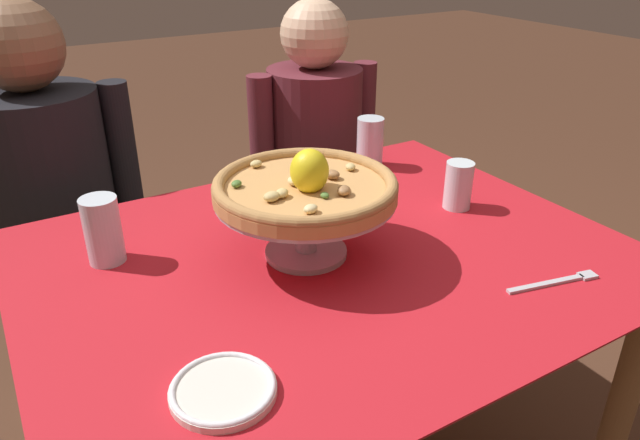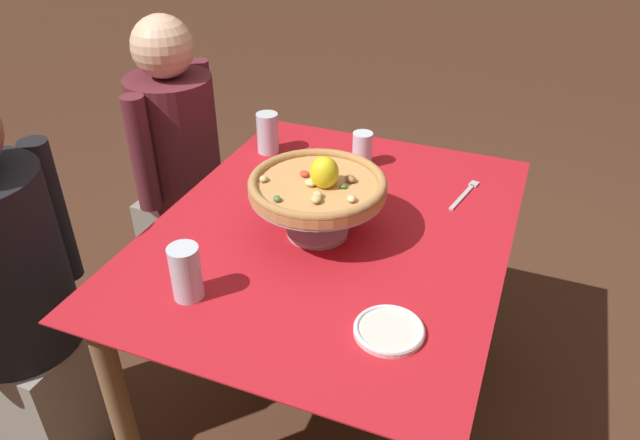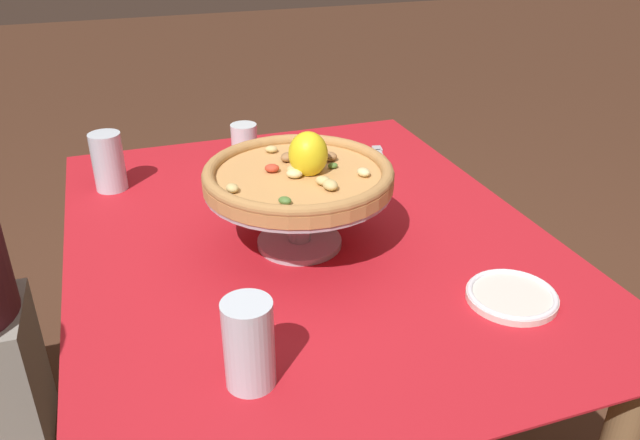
# 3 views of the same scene
# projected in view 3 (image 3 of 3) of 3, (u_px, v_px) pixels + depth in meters

# --- Properties ---
(dining_table) EXTENTS (1.18, 0.93, 0.75)m
(dining_table) POSITION_uv_depth(u_px,v_px,m) (307.00, 279.00, 1.33)
(dining_table) COLOR olive
(dining_table) RESTS_ON ground
(pizza_stand) EXTENTS (0.35, 0.35, 0.13)m
(pizza_stand) POSITION_uv_depth(u_px,v_px,m) (299.00, 203.00, 1.20)
(pizza_stand) COLOR #B7B7C1
(pizza_stand) RESTS_ON dining_table
(pizza) EXTENTS (0.36, 0.36, 0.10)m
(pizza) POSITION_uv_depth(u_px,v_px,m) (299.00, 174.00, 1.17)
(pizza) COLOR tan
(pizza) RESTS_ON pizza_stand
(water_glass_back_left) EXTENTS (0.07, 0.07, 0.14)m
(water_glass_back_left) POSITION_uv_depth(u_px,v_px,m) (249.00, 349.00, 0.87)
(water_glass_back_left) COLOR silver
(water_glass_back_left) RESTS_ON dining_table
(water_glass_back_right) EXTENTS (0.07, 0.07, 0.13)m
(water_glass_back_right) POSITION_uv_depth(u_px,v_px,m) (109.00, 165.00, 1.44)
(water_glass_back_right) COLOR silver
(water_glass_back_right) RESTS_ON dining_table
(water_glass_side_right) EXTENTS (0.06, 0.06, 0.11)m
(water_glass_side_right) POSITION_uv_depth(u_px,v_px,m) (245.00, 149.00, 1.56)
(water_glass_side_right) COLOR silver
(water_glass_side_right) RESTS_ON dining_table
(side_plate) EXTENTS (0.15, 0.15, 0.02)m
(side_plate) POSITION_uv_depth(u_px,v_px,m) (512.00, 296.00, 1.07)
(side_plate) COLOR silver
(side_plate) RESTS_ON dining_table
(dinner_fork) EXTENTS (0.19, 0.06, 0.01)m
(dinner_fork) POSITION_uv_depth(u_px,v_px,m) (382.00, 158.00, 1.63)
(dinner_fork) COLOR #B7B7C1
(dinner_fork) RESTS_ON dining_table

